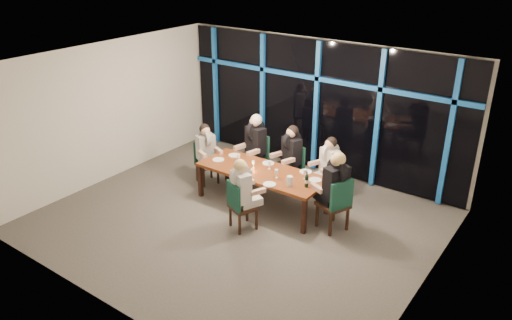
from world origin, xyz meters
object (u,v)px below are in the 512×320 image
object	(u,v)px
chair_far_mid	(293,165)
chair_near_mid	(239,204)
water_pitcher	(290,181)
diner_far_left	(254,138)
diner_end_left	(206,145)
wine_bottle	(307,181)
chair_far_left	(257,155)
diner_near_mid	(243,184)
dining_table	(262,174)
chair_end_left	(205,160)
diner_far_mid	(290,149)
chair_far_right	(330,175)
chair_end_right	(337,202)
diner_far_right	(328,160)
diner_end_right	(335,179)

from	to	relation	value
chair_far_mid	chair_near_mid	world-z (taller)	chair_far_mid
water_pitcher	diner_far_left	bearing A→B (deg)	149.42
diner_end_left	water_pitcher	world-z (taller)	diner_end_left
wine_bottle	chair_far_mid	bearing A→B (deg)	131.66
chair_far_left	diner_near_mid	world-z (taller)	diner_near_mid
diner_end_left	wine_bottle	size ratio (longest dim) A/B	2.92
water_pitcher	chair_far_left	bearing A→B (deg)	146.97
diner_near_mid	wine_bottle	bearing A→B (deg)	-110.87
diner_near_mid	water_pitcher	size ratio (longest dim) A/B	4.83
dining_table	diner_end_left	size ratio (longest dim) A/B	2.91
chair_far_left	chair_far_mid	world-z (taller)	chair_far_left
dining_table	chair_far_mid	world-z (taller)	chair_far_mid
chair_far_left	wine_bottle	distance (m)	2.10
diner_near_mid	diner_end_left	bearing A→B (deg)	-7.03
chair_near_mid	diner_end_left	distance (m)	2.11
chair_far_left	water_pitcher	world-z (taller)	chair_far_left
diner_near_mid	wine_bottle	xyz separation A→B (m)	(0.83, 0.84, -0.04)
chair_end_left	diner_far_mid	world-z (taller)	diner_far_mid
water_pitcher	chair_end_left	bearing A→B (deg)	174.12
chair_end_left	diner_far_mid	size ratio (longest dim) A/B	0.96
diner_far_mid	diner_end_left	distance (m)	1.81
chair_far_left	diner_near_mid	xyz separation A→B (m)	(1.00, -1.84, 0.33)
chair_far_right	dining_table	bearing A→B (deg)	-111.10
diner_far_left	chair_far_left	bearing A→B (deg)	90.00
chair_end_right	water_pitcher	xyz separation A→B (m)	(-0.87, -0.21, 0.26)
diner_near_mid	wine_bottle	size ratio (longest dim) A/B	3.04
chair_far_right	diner_end_left	size ratio (longest dim) A/B	1.03
wine_bottle	diner_far_left	bearing A→B (deg)	153.68
diner_far_right	diner_far_mid	bearing A→B (deg)	-152.43
diner_far_left	diner_end_right	world-z (taller)	diner_end_right
diner_end_right	diner_near_mid	size ratio (longest dim) A/B	1.11
diner_far_mid	water_pitcher	world-z (taller)	diner_far_mid
diner_near_mid	chair_far_mid	bearing A→B (deg)	-62.92
chair_far_left	chair_end_left	distance (m)	1.14
diner_far_mid	water_pitcher	bearing A→B (deg)	-38.73
chair_near_mid	water_pitcher	xyz separation A→B (m)	(0.58, 0.77, 0.31)
chair_end_right	dining_table	bearing A→B (deg)	-67.49
diner_far_right	diner_end_left	bearing A→B (deg)	-139.01
diner_far_left	diner_end_left	size ratio (longest dim) A/B	1.13
diner_near_mid	chair_end_right	bearing A→B (deg)	-123.67
chair_end_right	diner_far_left	size ratio (longest dim) A/B	1.04
chair_near_mid	diner_far_right	world-z (taller)	diner_far_right
chair_near_mid	chair_far_right	bearing A→B (deg)	-87.03
chair_far_mid	chair_end_left	xyz separation A→B (m)	(-1.74, -0.81, -0.04)
chair_near_mid	diner_end_left	size ratio (longest dim) A/B	1.07
dining_table	diner_far_mid	size ratio (longest dim) A/B	2.72
water_pitcher	diner_near_mid	bearing A→B (deg)	-124.92
chair_far_mid	wine_bottle	size ratio (longest dim) A/B	3.21
dining_table	diner_far_left	world-z (taller)	diner_far_left
chair_far_mid	chair_far_right	size ratio (longest dim) A/B	1.06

